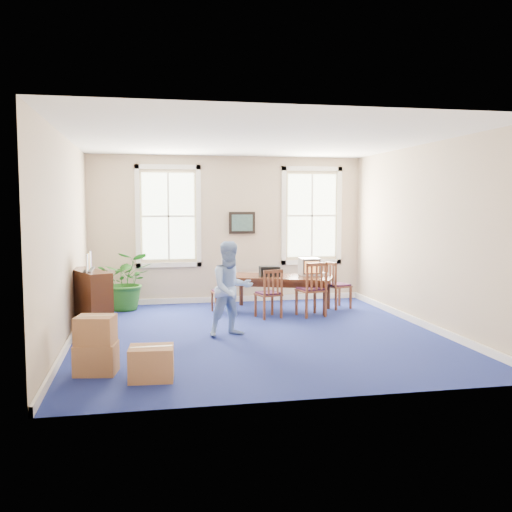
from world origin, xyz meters
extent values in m
plane|color=navy|center=(0.00, 0.00, 0.00)|extent=(6.50, 6.50, 0.00)
plane|color=white|center=(0.00, 0.00, 3.20)|extent=(6.50, 6.50, 0.00)
plane|color=#C2AB8D|center=(0.00, 3.25, 1.60)|extent=(6.50, 0.00, 6.50)
plane|color=#C2AB8D|center=(0.00, -3.25, 1.60)|extent=(6.50, 0.00, 6.50)
plane|color=#C2AB8D|center=(-3.00, 0.00, 1.60)|extent=(0.00, 6.50, 6.50)
plane|color=#C2AB8D|center=(3.00, 0.00, 1.60)|extent=(0.00, 6.50, 6.50)
cube|color=white|center=(0.00, 3.22, 0.06)|extent=(6.00, 0.04, 0.12)
cube|color=white|center=(-2.97, 0.00, 0.06)|extent=(0.04, 6.50, 0.12)
cube|color=white|center=(2.97, 0.00, 0.06)|extent=(0.04, 6.50, 0.12)
cube|color=white|center=(1.79, 2.02, 0.73)|extent=(0.19, 0.23, 0.05)
cube|color=black|center=(0.67, 2.07, 0.80)|extent=(0.40, 0.27, 0.20)
imported|color=#91B3EB|center=(-0.44, -0.03, 0.78)|extent=(0.89, 0.78, 1.55)
cube|color=#472212|center=(-2.75, 0.64, 0.51)|extent=(0.87, 1.33, 1.02)
imported|color=#1D5517|center=(-2.18, 2.66, 0.60)|extent=(1.18, 1.06, 1.20)
camera|label=1|loc=(-1.82, -9.15, 2.15)|focal=40.00mm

